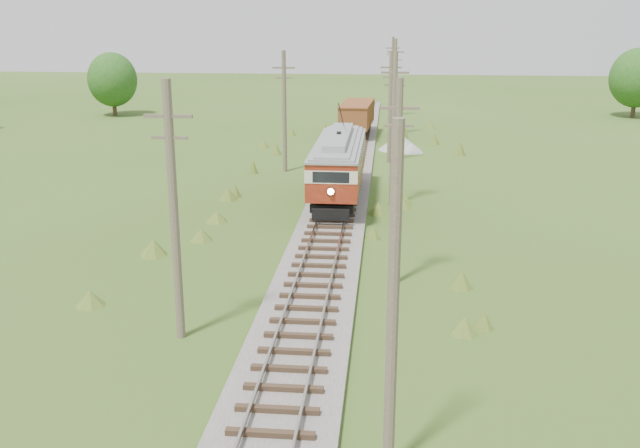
# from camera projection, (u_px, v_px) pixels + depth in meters

# --- Properties ---
(railbed_main) EXTENTS (3.60, 96.00, 0.57)m
(railbed_main) POSITION_uv_depth(u_px,v_px,m) (341.00, 189.00, 45.75)
(railbed_main) COLOR #605B54
(railbed_main) RESTS_ON ground
(streetcar) EXTENTS (2.82, 12.09, 5.51)m
(streetcar) POSITION_uv_depth(u_px,v_px,m) (339.00, 161.00, 42.56)
(streetcar) COLOR black
(streetcar) RESTS_ON ground
(gondola) EXTENTS (3.07, 8.19, 2.68)m
(gondola) POSITION_uv_depth(u_px,v_px,m) (357.00, 116.00, 65.78)
(gondola) COLOR black
(gondola) RESTS_ON ground
(gravel_pile) EXTENTS (3.75, 3.98, 1.37)m
(gravel_pile) POSITION_uv_depth(u_px,v_px,m) (402.00, 143.00, 59.87)
(gravel_pile) COLOR gray
(gravel_pile) RESTS_ON ground
(utility_pole_r_1) EXTENTS (0.30, 0.30, 8.80)m
(utility_pole_r_1) POSITION_uv_depth(u_px,v_px,m) (393.00, 307.00, 16.58)
(utility_pole_r_1) COLOR brown
(utility_pole_r_1) RESTS_ON ground
(utility_pole_r_2) EXTENTS (1.60, 0.30, 8.60)m
(utility_pole_r_2) POSITION_uv_depth(u_px,v_px,m) (397.00, 182.00, 28.97)
(utility_pole_r_2) COLOR brown
(utility_pole_r_2) RESTS_ON ground
(utility_pole_r_3) EXTENTS (1.60, 0.30, 9.00)m
(utility_pole_r_3) POSITION_uv_depth(u_px,v_px,m) (393.00, 128.00, 41.34)
(utility_pole_r_3) COLOR brown
(utility_pole_r_3) RESTS_ON ground
(utility_pole_r_4) EXTENTS (1.60, 0.30, 8.40)m
(utility_pole_r_4) POSITION_uv_depth(u_px,v_px,m) (390.00, 106.00, 53.87)
(utility_pole_r_4) COLOR brown
(utility_pole_r_4) RESTS_ON ground
(utility_pole_r_5) EXTENTS (1.60, 0.30, 8.90)m
(utility_pole_r_5) POSITION_uv_depth(u_px,v_px,m) (395.00, 86.00, 66.18)
(utility_pole_r_5) COLOR brown
(utility_pole_r_5) RESTS_ON ground
(utility_pole_r_6) EXTENTS (1.60, 0.30, 8.70)m
(utility_pole_r_6) POSITION_uv_depth(u_px,v_px,m) (392.00, 76.00, 78.64)
(utility_pole_r_6) COLOR brown
(utility_pole_r_6) RESTS_ON ground
(utility_pole_l_a) EXTENTS (1.60, 0.30, 9.00)m
(utility_pole_l_a) POSITION_uv_depth(u_px,v_px,m) (174.00, 211.00, 23.87)
(utility_pole_l_a) COLOR brown
(utility_pole_l_a) RESTS_ON ground
(utility_pole_l_b) EXTENTS (1.60, 0.30, 8.60)m
(utility_pole_l_b) POSITION_uv_depth(u_px,v_px,m) (284.00, 110.00, 50.70)
(utility_pole_l_b) COLOR brown
(utility_pole_l_b) RESTS_ON ground
(tree_mid_a) EXTENTS (5.46, 5.46, 7.03)m
(tree_mid_a) POSITION_uv_depth(u_px,v_px,m) (112.00, 80.00, 79.70)
(tree_mid_a) COLOR #38281C
(tree_mid_a) RESTS_ON ground
(tree_mid_b) EXTENTS (5.88, 5.88, 7.57)m
(tree_mid_b) POSITION_uv_depth(u_px,v_px,m) (637.00, 78.00, 78.15)
(tree_mid_b) COLOR #38281C
(tree_mid_b) RESTS_ON ground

